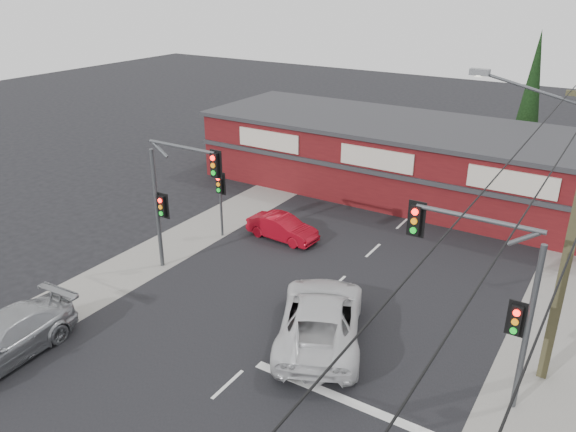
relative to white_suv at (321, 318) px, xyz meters
The scene contains 16 objects.
ground 1.82m from the white_suv, 143.22° to the right, with size 120.00×120.00×0.00m, color black.
road_strip 4.32m from the white_suv, 107.70° to the left, with size 14.00×70.00×0.01m, color black.
verge_left 10.62m from the white_suv, 157.59° to the left, with size 3.00×70.00×0.02m, color gray.
verge_right 8.31m from the white_suv, 29.24° to the left, with size 3.00×70.00×0.02m, color gray.
stop_line 3.42m from the white_suv, 48.07° to the right, with size 6.50×0.35×0.01m, color silver.
white_suv is the anchor object (origin of this frame).
silver_suv 10.96m from the white_suv, 141.52° to the right, with size 2.15×5.30×1.54m, color #A2A5A7.
red_sedan 8.53m from the white_suv, 131.97° to the left, with size 1.29×3.70×1.22m, color #9C0917.
lane_dashes 2.47m from the white_suv, 123.66° to the right, with size 0.12×35.66×0.01m.
shop_building 16.23m from the white_suv, 98.11° to the left, with size 27.30×8.40×4.22m.
conifer_near 23.60m from the white_suv, 84.52° to the left, with size 1.80×1.80×9.25m.
traffic_mast_left 8.37m from the white_suv, behind, with size 3.77×0.27×5.97m.
traffic_mast_right 6.37m from the white_suv, ahead, with size 3.96×0.27×5.97m.
pedestal_signal 9.99m from the white_suv, 149.28° to the left, with size 0.55×0.27×3.38m.
utility_pole 8.65m from the white_suv, 15.97° to the left, with size 4.38×0.59×10.00m.
power_lines 11.42m from the white_suv, 25.52° to the right, with size 2.01×29.00×1.22m.
Camera 1 is at (9.35, -14.10, 12.11)m, focal length 35.00 mm.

